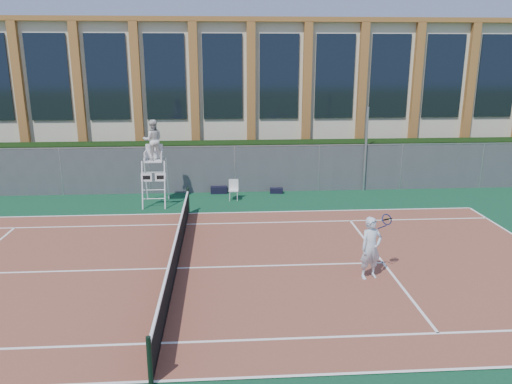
{
  "coord_description": "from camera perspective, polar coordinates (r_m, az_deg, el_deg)",
  "views": [
    {
      "loc": [
        1.5,
        -14.13,
        6.25
      ],
      "look_at": [
        2.62,
        3.0,
        1.57
      ],
      "focal_mm": 35.0,
      "sensor_mm": 36.0,
      "label": 1
    }
  ],
  "objects": [
    {
      "name": "hedge",
      "position": [
        24.72,
        -7.15,
        3.1
      ],
      "size": [
        40.0,
        1.4,
        2.2
      ],
      "primitive_type": "cube",
      "color": "black",
      "rests_on": "ground"
    },
    {
      "name": "apron",
      "position": [
        16.43,
        -8.76,
        -7.27
      ],
      "size": [
        36.0,
        20.0,
        0.01
      ],
      "primitive_type": "cube",
      "color": "#0D3D27",
      "rests_on": "ground"
    },
    {
      "name": "ground",
      "position": [
        15.52,
        -9.07,
        -8.7
      ],
      "size": [
        120.0,
        120.0,
        0.0
      ],
      "primitive_type": "plane",
      "color": "#233814"
    },
    {
      "name": "fence",
      "position": [
        23.55,
        -7.31,
        2.49
      ],
      "size": [
        40.0,
        0.06,
        2.2
      ],
      "primitive_type": null,
      "color": "#595E60",
      "rests_on": "ground"
    },
    {
      "name": "steel_pole",
      "position": [
        24.16,
        12.42,
        4.75
      ],
      "size": [
        0.12,
        0.12,
        4.0
      ],
      "primitive_type": "cylinder",
      "color": "#9EA0A5",
      "rests_on": "ground"
    },
    {
      "name": "building",
      "position": [
        32.18,
        -6.54,
        11.4
      ],
      "size": [
        45.0,
        10.6,
        8.22
      ],
      "color": "beige",
      "rests_on": "ground"
    },
    {
      "name": "tennis_court",
      "position": [
        15.51,
        -9.07,
        -8.63
      ],
      "size": [
        23.77,
        10.97,
        0.02
      ],
      "primitive_type": "cube",
      "color": "brown",
      "rests_on": "apron"
    },
    {
      "name": "sports_bag_far",
      "position": [
        23.52,
        2.35,
        0.15
      ],
      "size": [
        0.63,
        0.33,
        0.24
      ],
      "primitive_type": "cube",
      "rotation": [
        0.0,
        0.0,
        -0.11
      ],
      "color": "black",
      "rests_on": "apron"
    },
    {
      "name": "sports_bag_near",
      "position": [
        23.53,
        -4.26,
        0.24
      ],
      "size": [
        0.78,
        0.32,
        0.33
      ],
      "primitive_type": "cube",
      "rotation": [
        0.0,
        0.0,
        0.01
      ],
      "color": "black",
      "rests_on": "apron"
    },
    {
      "name": "tennis_player",
      "position": [
        14.73,
        13.01,
        -6.23
      ],
      "size": [
        1.06,
        0.77,
        1.84
      ],
      "color": "silver",
      "rests_on": "tennis_court"
    },
    {
      "name": "umpire_chair",
      "position": [
        21.68,
        -11.67,
        5.58
      ],
      "size": [
        1.04,
        1.6,
        3.73
      ],
      "color": "white",
      "rests_on": "ground"
    },
    {
      "name": "plastic_chair",
      "position": [
        22.38,
        -2.58,
        0.47
      ],
      "size": [
        0.45,
        0.45,
        0.92
      ],
      "color": "silver",
      "rests_on": "apron"
    },
    {
      "name": "tennis_net",
      "position": [
        15.31,
        -9.15,
        -6.86
      ],
      "size": [
        0.1,
        11.3,
        1.1
      ],
      "color": "black",
      "rests_on": "ground"
    }
  ]
}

